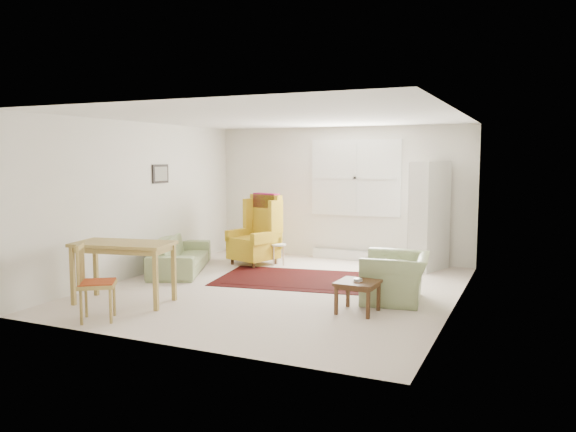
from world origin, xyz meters
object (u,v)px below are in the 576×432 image
at_px(coffee_table, 358,297).
at_px(cabinet, 430,216).
at_px(sofa, 180,248).
at_px(desk, 124,273).
at_px(armchair, 396,273).
at_px(desk_chair, 97,282).
at_px(stool, 278,254).
at_px(wingback_chair, 253,229).

height_order(coffee_table, cabinet, cabinet).
height_order(sofa, desk, desk).
height_order(armchair, cabinet, cabinet).
xyz_separation_m(cabinet, desk, (-3.30, -3.92, -0.52)).
bearing_deg(desk, sofa, 104.83).
bearing_deg(desk_chair, stool, -41.26).
height_order(sofa, desk_chair, desk_chair).
relative_size(sofa, cabinet, 1.04).
bearing_deg(sofa, cabinet, -88.06).
distance_m(sofa, armchair, 3.86).
distance_m(stool, desk, 3.30).
height_order(cabinet, desk, cabinet).
distance_m(wingback_chair, cabinet, 3.10).
relative_size(sofa, wingback_chair, 1.51).
bearing_deg(sofa, stool, -73.02).
relative_size(armchair, coffee_table, 2.00).
distance_m(wingback_chair, desk_chair, 3.87).
xyz_separation_m(armchair, stool, (-2.52, 1.63, -0.19)).
height_order(sofa, wingback_chair, wingback_chair).
bearing_deg(coffee_table, desk_chair, -149.91).
bearing_deg(wingback_chair, coffee_table, -22.90).
distance_m(armchair, desk_chair, 3.82).
height_order(armchair, desk_chair, desk_chair).
bearing_deg(stool, wingback_chair, -166.20).
distance_m(sofa, desk_chair, 2.96).
bearing_deg(stool, coffee_table, -47.24).
height_order(wingback_chair, desk_chair, wingback_chair).
xyz_separation_m(coffee_table, desk, (-2.98, -0.80, 0.21)).
bearing_deg(wingback_chair, sofa, -112.67).
bearing_deg(desk, stool, 76.64).
xyz_separation_m(coffee_table, cabinet, (0.32, 3.12, 0.73)).
bearing_deg(armchair, desk_chair, -60.28).
distance_m(armchair, wingback_chair, 3.33).
distance_m(desk, desk_chair, 0.82).
bearing_deg(coffee_table, desk, -164.97).
distance_m(coffee_table, stool, 3.27).
bearing_deg(coffee_table, stool, 132.76).
bearing_deg(desk_chair, cabinet, -66.99).
bearing_deg(sofa, armchair, -121.27).
distance_m(stool, cabinet, 2.74).
distance_m(sofa, desk, 2.15).
distance_m(coffee_table, desk_chair, 3.15).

